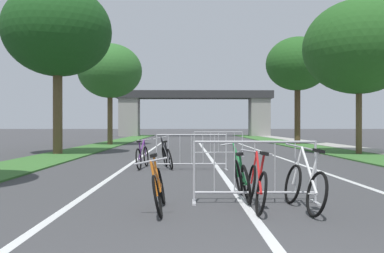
{
  "coord_description": "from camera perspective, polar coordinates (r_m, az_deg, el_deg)",
  "views": [
    {
      "loc": [
        -0.96,
        -2.23,
        1.3
      ],
      "look_at": [
        -0.62,
        22.39,
        1.24
      ],
      "focal_mm": 38.15,
      "sensor_mm": 36.0,
      "label": 1
    }
  ],
  "objects": [
    {
      "name": "tree_left_cypress_far",
      "position": [
        19.59,
        -18.28,
        12.52
      ],
      "size": [
        4.77,
        4.77,
        7.56
      ],
      "color": "brown",
      "rests_on": "ground"
    },
    {
      "name": "lane_stripe_center",
      "position": [
        18.66,
        2.17,
        -3.85
      ],
      "size": [
        0.14,
        32.71,
        0.01
      ],
      "primitive_type": "cube",
      "color": "silver",
      "rests_on": "ground"
    },
    {
      "name": "sidewalk_path_right",
      "position": [
        27.01,
        19.14,
        -2.54
      ],
      "size": [
        1.64,
        56.54,
        0.08
      ],
      "primitive_type": "cube",
      "color": "#9E9B93",
      "rests_on": "ground"
    },
    {
      "name": "overpass_bridge",
      "position": [
        49.02,
        0.34,
        2.83
      ],
      "size": [
        18.61,
        2.88,
        5.43
      ],
      "color": "#2D2D30",
      "rests_on": "ground"
    },
    {
      "name": "lane_stripe_left_lane",
      "position": [
        18.73,
        -6.58,
        -3.83
      ],
      "size": [
        0.14,
        32.71,
        0.01
      ],
      "primitive_type": "cube",
      "color": "silver",
      "rests_on": "ground"
    },
    {
      "name": "bicycle_black_2",
      "position": [
        12.48,
        -3.54,
        -4.2
      ],
      "size": [
        0.71,
        1.64,
        0.99
      ],
      "rotation": [
        0.0,
        0.0,
        0.21
      ],
      "color": "black",
      "rests_on": "ground"
    },
    {
      "name": "crowd_barrier_second",
      "position": [
        11.94,
        -0.08,
        -3.64
      ],
      "size": [
        2.11,
        0.5,
        1.05
      ],
      "rotation": [
        0.0,
        0.0,
        0.03
      ],
      "color": "#ADADB2",
      "rests_on": "ground"
    },
    {
      "name": "tree_right_pine_near",
      "position": [
        28.98,
        14.53,
        8.42
      ],
      "size": [
        4.27,
        4.27,
        7.32
      ],
      "color": "#4C3823",
      "rests_on": "ground"
    },
    {
      "name": "tree_left_pine_far",
      "position": [
        27.73,
        -11.39,
        7.6
      ],
      "size": [
        4.22,
        4.22,
        6.71
      ],
      "color": "brown",
      "rests_on": "ground"
    },
    {
      "name": "bicycle_red_3",
      "position": [
        6.5,
        8.98,
        -8.15
      ],
      "size": [
        0.54,
        1.67,
        0.92
      ],
      "rotation": [
        0.0,
        0.0,
        -0.02
      ],
      "color": "black",
      "rests_on": "ground"
    },
    {
      "name": "crowd_barrier_nearest",
      "position": [
        6.95,
        8.76,
        -6.37
      ],
      "size": [
        2.1,
        0.47,
        1.05
      ],
      "rotation": [
        0.0,
        0.0,
        -0.01
      ],
      "color": "#ADADB2",
      "rests_on": "ground"
    },
    {
      "name": "bicycle_purple_4",
      "position": [
        12.53,
        -6.96,
        -4.17
      ],
      "size": [
        0.46,
        1.73,
        0.88
      ],
      "rotation": [
        0.0,
        0.0,
        -0.1
      ],
      "color": "black",
      "rests_on": "ground"
    },
    {
      "name": "tree_right_oak_near",
      "position": [
        19.97,
        22.3,
        10.22
      ],
      "size": [
        4.92,
        4.92,
        6.9
      ],
      "color": "brown",
      "rests_on": "ground"
    },
    {
      "name": "bicycle_green_0",
      "position": [
        7.29,
        6.96,
        -7.21
      ],
      "size": [
        0.49,
        1.63,
        1.02
      ],
      "rotation": [
        0.0,
        0.0,
        0.01
      ],
      "color": "black",
      "rests_on": "ground"
    },
    {
      "name": "grass_verge_right",
      "position": [
        26.41,
        15.17,
        -2.63
      ],
      "size": [
        2.24,
        56.54,
        0.05
      ],
      "primitive_type": "cube",
      "color": "#386B2D",
      "rests_on": "ground"
    },
    {
      "name": "bicycle_white_5",
      "position": [
        6.56,
        15.45,
        -7.99
      ],
      "size": [
        0.55,
        1.69,
        1.01
      ],
      "rotation": [
        0.0,
        0.0,
        0.07
      ],
      "color": "black",
      "rests_on": "ground"
    },
    {
      "name": "lane_stripe_right_lane",
      "position": [
        19.02,
        10.78,
        -3.77
      ],
      "size": [
        0.14,
        32.71,
        0.01
      ],
      "primitive_type": "cube",
      "color": "silver",
      "rests_on": "ground"
    },
    {
      "name": "bicycle_orange_1",
      "position": [
        6.32,
        -4.69,
        -8.53
      ],
      "size": [
        0.48,
        1.6,
        0.86
      ],
      "rotation": [
        0.0,
        0.0,
        3.15
      ],
      "color": "black",
      "rests_on": "ground"
    },
    {
      "name": "crowd_barrier_third",
      "position": [
        17.09,
        3.72,
        -2.5
      ],
      "size": [
        2.11,
        0.54,
        1.05
      ],
      "rotation": [
        0.0,
        0.0,
        0.05
      ],
      "color": "#ADADB2",
      "rests_on": "ground"
    },
    {
      "name": "grass_verge_left",
      "position": [
        25.95,
        -12.65,
        -2.68
      ],
      "size": [
        2.24,
        56.54,
        0.05
      ],
      "primitive_type": "cube",
      "color": "#386B2D",
      "rests_on": "ground"
    }
  ]
}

